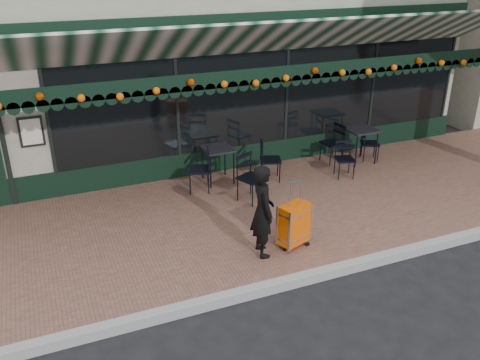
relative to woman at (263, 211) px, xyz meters
name	(u,v)px	position (x,y,z in m)	size (l,w,h in m)	color
ground	(321,275)	(0.67, -0.68, -0.88)	(80.00, 80.00, 0.00)	black
sidewalk	(265,212)	(0.67, 1.32, -0.81)	(18.00, 4.00, 0.15)	brown
curb	(324,273)	(0.67, -0.76, -0.81)	(18.00, 0.16, 0.15)	#9E9E99
restaurant_building	(172,41)	(0.67, 7.16, 1.39)	(12.00, 9.60, 4.50)	gray
woman	(263,211)	(0.00, 0.00, 0.00)	(0.53, 0.35, 1.47)	black
suitcase	(294,225)	(0.55, 0.01, -0.36)	(0.55, 0.42, 1.12)	#EE5607
cafe_table_a	(361,132)	(3.55, 2.59, -0.04)	(0.62, 0.62, 0.77)	black
cafe_table_b	(218,151)	(0.31, 2.79, -0.08)	(0.59, 0.59, 0.72)	black
chair_a_left	(332,143)	(3.00, 2.82, -0.31)	(0.43, 0.43, 0.85)	black
chair_a_right	(370,144)	(3.83, 2.58, -0.35)	(0.38, 0.38, 0.76)	black
chair_a_front	(345,160)	(2.80, 2.01, -0.35)	(0.38, 0.38, 0.76)	black
chair_b_left	(199,170)	(-0.18, 2.52, -0.30)	(0.43, 0.43, 0.87)	black
chair_b_right	(271,160)	(1.32, 2.46, -0.31)	(0.42, 0.42, 0.85)	black
chair_b_front	(252,179)	(0.59, 1.73, -0.28)	(0.45, 0.45, 0.90)	black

